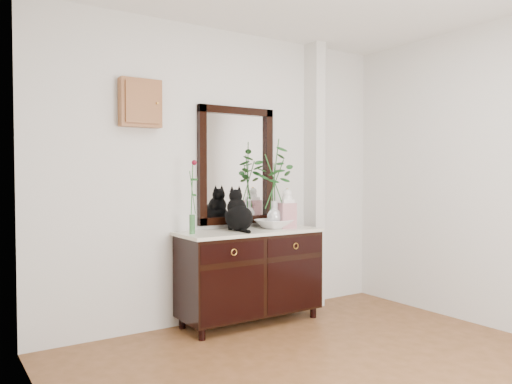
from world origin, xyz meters
TOP-DOWN VIEW (x-y plane):
  - wall_back at (0.00, 1.98)m, footprint 3.60×0.04m
  - pilaster at (1.00, 1.90)m, footprint 0.12×0.20m
  - sideboard at (0.10, 1.73)m, footprint 1.33×0.52m
  - wall_mirror at (0.10, 1.97)m, footprint 0.80×0.06m
  - key_cabinet at (-0.85, 1.94)m, footprint 0.35×0.10m
  - cat at (-0.01, 1.74)m, footprint 0.30×0.36m
  - lotus_bowl at (0.38, 1.74)m, footprint 0.37×0.37m
  - vase_branches at (0.38, 1.74)m, footprint 0.51×0.51m
  - bud_vase_rose at (-0.47, 1.75)m, footprint 0.08×0.08m
  - ginger_jar at (0.48, 1.68)m, footprint 0.17×0.17m

SIDE VIEW (x-z plane):
  - sideboard at x=0.10m, z-range 0.06..0.88m
  - lotus_bowl at x=0.38m, z-range 0.85..0.93m
  - ginger_jar at x=0.48m, z-range 0.85..1.23m
  - cat at x=-0.01m, z-range 0.85..1.23m
  - bud_vase_rose at x=-0.47m, z-range 0.85..1.49m
  - vase_branches at x=0.38m, z-range 0.87..1.70m
  - wall_back at x=0.00m, z-range 0.00..2.70m
  - pilaster at x=1.00m, z-range 0.00..2.70m
  - wall_mirror at x=0.10m, z-range 0.89..1.99m
  - key_cabinet at x=-0.85m, z-range 1.75..2.15m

